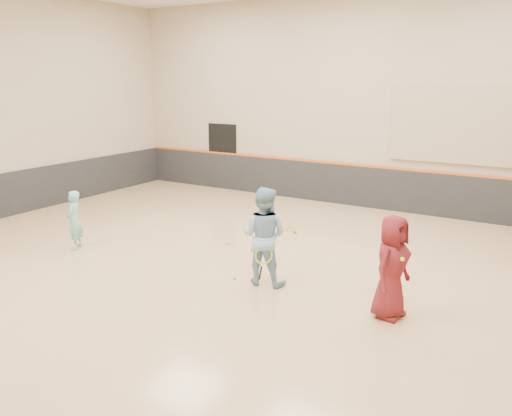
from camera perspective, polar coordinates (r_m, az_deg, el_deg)
The scene contains 14 objects.
room at distance 9.76m, azimuth -2.02°, elevation -2.30°, with size 15.04×12.04×6.22m.
wainscot_back at distance 15.03m, azimuth 10.45°, elevation 2.59°, with size 14.90×0.04×1.20m, color #232326.
wainscot_left at distance 15.12m, azimuth -26.54°, elevation 1.36°, with size 0.04×11.90×1.20m, color #232326.
accent_stripe at distance 14.90m, azimuth 10.55°, elevation 4.92°, with size 14.90×0.03×0.06m, color #D85914.
acoustic_panel at distance 14.02m, azimuth 21.67°, elevation 8.85°, with size 3.20×0.08×2.00m, color tan.
doorway at distance 17.01m, azimuth -3.83°, elevation 5.88°, with size 1.10×0.05×2.20m, color black.
girl at distance 11.59m, azimuth -20.06°, elevation -1.32°, with size 0.48×0.31×1.30m, color #75CBBE.
instructor at distance 8.98m, azimuth 0.88°, elevation -3.21°, with size 0.88×0.68×1.80m, color #84AFCC.
young_man at distance 8.02m, azimuth 15.24°, elevation -6.50°, with size 0.81×0.53×1.65m, color maroon.
held_racket at distance 8.75m, azimuth 0.88°, elevation -5.46°, with size 0.47×0.47×0.59m, color gold, non-canonical shape.
spare_racket at distance 12.46m, azimuth 3.99°, elevation -2.33°, with size 0.70×0.70×0.07m, color #B8C92C, non-canonical shape.
ball_under_racket at distance 9.41m, azimuth -2.51°, elevation -8.00°, with size 0.07×0.07×0.07m, color yellow.
ball_in_hand at distance 7.69m, azimuth 16.39°, elevation -5.64°, with size 0.07×0.07×0.07m, color yellow.
ball_beside_spare at distance 11.34m, azimuth -3.20°, elevation -4.03°, with size 0.07×0.07×0.07m, color yellow.
Camera 1 is at (5.10, -7.84, 3.62)m, focal length 35.00 mm.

